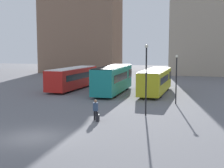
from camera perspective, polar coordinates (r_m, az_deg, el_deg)
name	(u,v)px	position (r m, az deg, el deg)	size (l,w,h in m)	color
ground_plane	(33,137)	(20.07, -14.21, -9.46)	(160.00, 160.00, 0.00)	slate
building_block_left	(81,23)	(71.12, -5.61, 11.10)	(16.56, 10.50, 22.03)	#7F604C
building_block_right	(224,10)	(67.85, 19.80, 12.60)	(20.93, 10.93, 25.89)	tan
bus_0	(73,77)	(41.69, -7.12, 1.19)	(3.43, 11.13, 2.84)	red
bus_1	(113,79)	(37.80, 0.21, 1.01)	(2.72, 10.70, 3.25)	#19847F
bus_2	(156,80)	(37.77, 7.98, 0.65)	(3.16, 10.71, 2.89)	gold
traveler	(96,108)	(23.84, -3.03, -4.39)	(0.45, 0.45, 1.57)	black
suitcase	(98,118)	(23.50, -2.62, -6.22)	(0.25, 0.38, 0.75)	black
lamp_post_0	(176,75)	(30.94, 11.69, 1.67)	(0.28, 0.28, 4.80)	black
lamp_post_1	(146,74)	(25.13, 6.27, 1.79)	(0.28, 0.28, 5.76)	black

